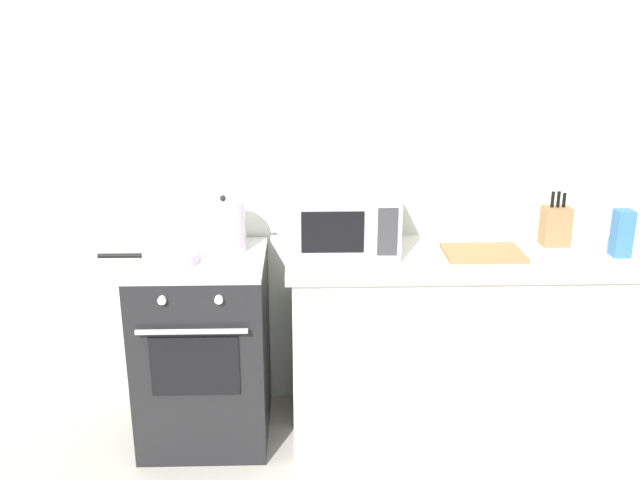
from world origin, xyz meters
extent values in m
cube|color=silver|center=(0.30, 0.97, 1.25)|extent=(4.40, 0.10, 2.50)
cube|color=white|center=(0.90, 0.62, 0.44)|extent=(1.64, 0.56, 0.88)
cube|color=beige|center=(0.90, 0.62, 0.90)|extent=(1.70, 0.60, 0.04)
cube|color=black|center=(-0.35, 0.60, 0.45)|extent=(0.60, 0.60, 0.90)
cube|color=#B7B7BC|center=(-0.35, 0.60, 0.91)|extent=(0.60, 0.60, 0.02)
cube|color=black|center=(-0.35, 0.30, 0.52)|extent=(0.39, 0.01, 0.28)
cylinder|color=silver|center=(-0.35, 0.27, 0.70)|extent=(0.48, 0.02, 0.02)
cylinder|color=silver|center=(-0.47, 0.29, 0.84)|extent=(0.04, 0.02, 0.04)
cylinder|color=silver|center=(-0.23, 0.29, 0.84)|extent=(0.04, 0.02, 0.04)
cylinder|color=silver|center=(-0.24, 0.70, 1.04)|extent=(0.20, 0.20, 0.23)
cylinder|color=silver|center=(-0.24, 0.70, 1.16)|extent=(0.21, 0.21, 0.01)
sphere|color=black|center=(-0.24, 0.70, 1.18)|extent=(0.03, 0.03, 0.03)
cylinder|color=silver|center=(-0.36, 0.70, 1.12)|extent=(0.05, 0.01, 0.01)
cylinder|color=silver|center=(-0.12, 0.70, 1.12)|extent=(0.05, 0.01, 0.01)
cylinder|color=silver|center=(-0.47, 0.53, 0.95)|extent=(0.25, 0.25, 0.05)
cylinder|color=black|center=(-0.69, 0.53, 0.96)|extent=(0.20, 0.02, 0.02)
cube|color=white|center=(0.32, 0.68, 1.07)|extent=(0.50, 0.36, 0.30)
cube|color=black|center=(0.26, 0.50, 1.07)|extent=(0.28, 0.01, 0.19)
cube|color=#38383D|center=(0.51, 0.50, 1.07)|extent=(0.09, 0.01, 0.22)
cube|color=#997047|center=(0.97, 0.60, 0.93)|extent=(0.36, 0.26, 0.02)
cube|color=#997047|center=(1.35, 0.74, 1.02)|extent=(0.13, 0.10, 0.19)
cylinder|color=black|center=(1.33, 0.74, 1.15)|extent=(0.02, 0.02, 0.08)
cylinder|color=black|center=(1.35, 0.74, 1.15)|extent=(0.02, 0.02, 0.08)
cylinder|color=black|center=(1.38, 0.74, 1.14)|extent=(0.02, 0.02, 0.07)
cube|color=teal|center=(1.60, 0.57, 1.03)|extent=(0.08, 0.08, 0.22)
camera|label=1|loc=(0.12, -2.42, 1.99)|focal=38.76mm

